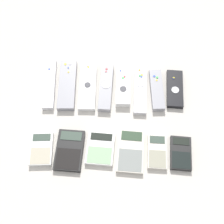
{
  "coord_description": "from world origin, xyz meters",
  "views": [
    {
      "loc": [
        0.02,
        -0.47,
        0.97
      ],
      "look_at": [
        0.0,
        0.03,
        0.01
      ],
      "focal_mm": 50.0,
      "sensor_mm": 36.0,
      "label": 1
    }
  ],
  "objects_px": {
    "remote_1": "(67,85)",
    "calculator_5": "(181,153)",
    "remote_3": "(106,87)",
    "remote_7": "(175,89)",
    "remote_6": "(157,90)",
    "calculator_4": "(157,152)",
    "calculator_2": "(100,148)",
    "remote_4": "(123,86)",
    "calculator_0": "(41,149)",
    "remote_0": "(50,84)",
    "calculator_3": "(131,151)",
    "calculator_1": "(69,150)",
    "remote_5": "(140,87)",
    "remote_2": "(88,86)"
  },
  "relations": [
    {
      "from": "remote_6",
      "to": "remote_7",
      "type": "xyz_separation_m",
      "value": [
        0.07,
        0.01,
        -0.0
      ]
    },
    {
      "from": "calculator_4",
      "to": "remote_6",
      "type": "bearing_deg",
      "value": 90.0
    },
    {
      "from": "remote_6",
      "to": "calculator_4",
      "type": "bearing_deg",
      "value": -94.85
    },
    {
      "from": "remote_0",
      "to": "calculator_0",
      "type": "bearing_deg",
      "value": -92.58
    },
    {
      "from": "remote_1",
      "to": "calculator_5",
      "type": "xyz_separation_m",
      "value": [
        0.4,
        -0.25,
        -0.0
      ]
    },
    {
      "from": "remote_1",
      "to": "remote_3",
      "type": "height_order",
      "value": "remote_3"
    },
    {
      "from": "calculator_2",
      "to": "calculator_5",
      "type": "bearing_deg",
      "value": 1.58
    },
    {
      "from": "remote_0",
      "to": "calculator_2",
      "type": "relative_size",
      "value": 1.77
    },
    {
      "from": "remote_1",
      "to": "calculator_5",
      "type": "distance_m",
      "value": 0.47
    },
    {
      "from": "remote_1",
      "to": "calculator_3",
      "type": "distance_m",
      "value": 0.34
    },
    {
      "from": "remote_6",
      "to": "calculator_0",
      "type": "xyz_separation_m",
      "value": [
        -0.38,
        -0.24,
        -0.0
      ]
    },
    {
      "from": "remote_0",
      "to": "remote_7",
      "type": "xyz_separation_m",
      "value": [
        0.46,
        -0.0,
        -0.0
      ]
    },
    {
      "from": "calculator_3",
      "to": "calculator_4",
      "type": "relative_size",
      "value": 1.29
    },
    {
      "from": "calculator_1",
      "to": "calculator_2",
      "type": "relative_size",
      "value": 1.22
    },
    {
      "from": "remote_1",
      "to": "remote_3",
      "type": "distance_m",
      "value": 0.14
    },
    {
      "from": "calculator_4",
      "to": "calculator_5",
      "type": "xyz_separation_m",
      "value": [
        0.08,
        -0.0,
        0.0
      ]
    },
    {
      "from": "remote_3",
      "to": "remote_7",
      "type": "height_order",
      "value": "remote_3"
    },
    {
      "from": "remote_0",
      "to": "remote_7",
      "type": "distance_m",
      "value": 0.46
    },
    {
      "from": "remote_1",
      "to": "remote_2",
      "type": "xyz_separation_m",
      "value": [
        0.07,
        -0.0,
        -0.0
      ]
    },
    {
      "from": "remote_7",
      "to": "calculator_3",
      "type": "distance_m",
      "value": 0.29
    },
    {
      "from": "remote_0",
      "to": "remote_2",
      "type": "bearing_deg",
      "value": -5.23
    },
    {
      "from": "remote_2",
      "to": "calculator_4",
      "type": "relative_size",
      "value": 1.68
    },
    {
      "from": "remote_0",
      "to": "calculator_3",
      "type": "relative_size",
      "value": 1.37
    },
    {
      "from": "remote_1",
      "to": "calculator_4",
      "type": "bearing_deg",
      "value": -39.79
    },
    {
      "from": "remote_2",
      "to": "remote_5",
      "type": "xyz_separation_m",
      "value": [
        0.19,
        0.0,
        -0.0
      ]
    },
    {
      "from": "remote_7",
      "to": "calculator_0",
      "type": "xyz_separation_m",
      "value": [
        -0.45,
        -0.25,
        -0.0
      ]
    },
    {
      "from": "calculator_2",
      "to": "calculator_4",
      "type": "xyz_separation_m",
      "value": [
        0.19,
        -0.0,
        -0.0
      ]
    },
    {
      "from": "calculator_2",
      "to": "remote_2",
      "type": "bearing_deg",
      "value": 106.83
    },
    {
      "from": "remote_0",
      "to": "remote_5",
      "type": "bearing_deg",
      "value": -4.11
    },
    {
      "from": "calculator_3",
      "to": "remote_3",
      "type": "bearing_deg",
      "value": 113.7
    },
    {
      "from": "calculator_4",
      "to": "remote_5",
      "type": "bearing_deg",
      "value": 103.7
    },
    {
      "from": "remote_1",
      "to": "calculator_5",
      "type": "height_order",
      "value": "remote_1"
    },
    {
      "from": "calculator_5",
      "to": "remote_3",
      "type": "bearing_deg",
      "value": 139.29
    },
    {
      "from": "remote_5",
      "to": "remote_1",
      "type": "bearing_deg",
      "value": -178.75
    },
    {
      "from": "remote_2",
      "to": "calculator_1",
      "type": "height_order",
      "value": "remote_2"
    },
    {
      "from": "remote_5",
      "to": "calculator_0",
      "type": "xyz_separation_m",
      "value": [
        -0.33,
        -0.25,
        -0.0
      ]
    },
    {
      "from": "remote_6",
      "to": "calculator_4",
      "type": "xyz_separation_m",
      "value": [
        -0.01,
        -0.24,
        -0.0
      ]
    },
    {
      "from": "remote_6",
      "to": "calculator_5",
      "type": "relative_size",
      "value": 1.43
    },
    {
      "from": "remote_4",
      "to": "calculator_3",
      "type": "bearing_deg",
      "value": -83.48
    },
    {
      "from": "calculator_1",
      "to": "calculator_4",
      "type": "xyz_separation_m",
      "value": [
        0.29,
        0.01,
        -0.0
      ]
    },
    {
      "from": "remote_4",
      "to": "calculator_0",
      "type": "xyz_separation_m",
      "value": [
        -0.26,
        -0.25,
        -0.0
      ]
    },
    {
      "from": "remote_2",
      "to": "calculator_2",
      "type": "height_order",
      "value": "remote_2"
    },
    {
      "from": "calculator_1",
      "to": "calculator_5",
      "type": "height_order",
      "value": "same"
    },
    {
      "from": "remote_0",
      "to": "remote_7",
      "type": "bearing_deg",
      "value": -4.28
    },
    {
      "from": "calculator_2",
      "to": "calculator_4",
      "type": "distance_m",
      "value": 0.19
    },
    {
      "from": "remote_7",
      "to": "calculator_5",
      "type": "relative_size",
      "value": 1.33
    },
    {
      "from": "remote_7",
      "to": "remote_0",
      "type": "bearing_deg",
      "value": -178.04
    },
    {
      "from": "calculator_0",
      "to": "calculator_4",
      "type": "height_order",
      "value": "calculator_0"
    },
    {
      "from": "remote_7",
      "to": "calculator_2",
      "type": "relative_size",
      "value": 1.32
    },
    {
      "from": "remote_7",
      "to": "calculator_1",
      "type": "xyz_separation_m",
      "value": [
        -0.36,
        -0.25,
        -0.0
      ]
    }
  ]
}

